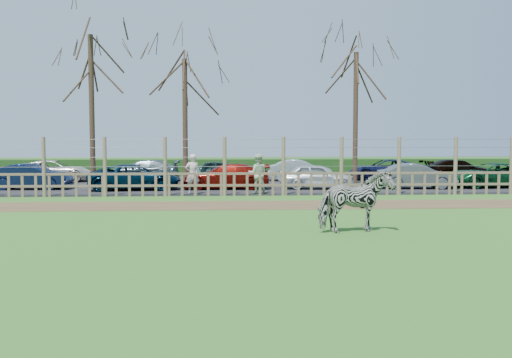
{
  "coord_description": "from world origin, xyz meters",
  "views": [
    {
      "loc": [
        -0.11,
        -16.1,
        2.4
      ],
      "look_at": [
        1.0,
        2.5,
        1.1
      ],
      "focal_mm": 40.0,
      "sensor_mm": 36.0,
      "label": 1
    }
  ],
  "objects": [
    {
      "name": "tree_mid",
      "position": [
        -2.0,
        13.5,
        4.87
      ],
      "size": [
        4.8,
        4.8,
        6.83
      ],
      "color": "#3D2B1E",
      "rests_on": "ground"
    },
    {
      "name": "hedge",
      "position": [
        0.0,
        21.5,
        0.55
      ],
      "size": [
        46.0,
        2.0,
        1.1
      ],
      "primitive_type": "cube",
      "color": "#1E4716",
      "rests_on": "ground"
    },
    {
      "name": "car_5",
      "position": [
        9.22,
        10.68,
        0.64
      ],
      "size": [
        3.72,
        1.52,
        1.2
      ],
      "primitive_type": "imported",
      "rotation": [
        0.0,
        0.0,
        1.5
      ],
      "color": "slate",
      "rests_on": "asphalt"
    },
    {
      "name": "crow",
      "position": [
        4.76,
        3.31,
        0.12
      ],
      "size": [
        0.29,
        0.22,
        0.24
      ],
      "color": "black",
      "rests_on": "ground"
    },
    {
      "name": "visitor_b",
      "position": [
        1.44,
        8.58,
        0.9
      ],
      "size": [
        0.89,
        0.72,
        1.72
      ],
      "primitive_type": "imported",
      "rotation": [
        0.0,
        0.0,
        3.06
      ],
      "color": "beige",
      "rests_on": "asphalt"
    },
    {
      "name": "car_8",
      "position": [
        -9.49,
        16.19,
        0.64
      ],
      "size": [
        4.54,
        2.52,
        1.2
      ],
      "primitive_type": "imported",
      "rotation": [
        0.0,
        0.0,
        1.7
      ],
      "color": "silver",
      "rests_on": "asphalt"
    },
    {
      "name": "asphalt",
      "position": [
        0.0,
        14.5,
        0.02
      ],
      "size": [
        44.0,
        13.0,
        0.04
      ],
      "primitive_type": "cube",
      "color": "#232326",
      "rests_on": "ground"
    },
    {
      "name": "car_13",
      "position": [
        13.36,
        15.64,
        0.64
      ],
      "size": [
        4.23,
        1.93,
        1.2
      ],
      "primitive_type": "imported",
      "rotation": [
        0.0,
        0.0,
        1.63
      ],
      "color": "black",
      "rests_on": "asphalt"
    },
    {
      "name": "zebra",
      "position": [
        3.31,
        -1.72,
        0.8
      ],
      "size": [
        2.05,
        1.3,
        1.6
      ],
      "primitive_type": "imported",
      "rotation": [
        0.0,
        0.0,
        1.82
      ],
      "color": "gray",
      "rests_on": "ground"
    },
    {
      "name": "car_10",
      "position": [
        -0.12,
        15.7,
        0.64
      ],
      "size": [
        3.56,
        1.52,
        1.2
      ],
      "primitive_type": "imported",
      "rotation": [
        0.0,
        0.0,
        1.6
      ],
      "color": "#23413A",
      "rests_on": "asphalt"
    },
    {
      "name": "car_6",
      "position": [
        13.06,
        11.09,
        0.64
      ],
      "size": [
        4.44,
        2.27,
        1.2
      ],
      "primitive_type": "imported",
      "rotation": [
        0.0,
        0.0,
        4.78
      ],
      "color": "#0D4B25",
      "rests_on": "asphalt"
    },
    {
      "name": "car_11",
      "position": [
        4.33,
        16.18,
        0.64
      ],
      "size": [
        3.71,
        1.48,
        1.2
      ],
      "primitive_type": "imported",
      "rotation": [
        0.0,
        0.0,
        1.51
      ],
      "color": "#B2C4BC",
      "rests_on": "asphalt"
    },
    {
      "name": "fence",
      "position": [
        0.0,
        8.0,
        0.8
      ],
      "size": [
        30.16,
        0.16,
        2.5
      ],
      "color": "brown",
      "rests_on": "ground"
    },
    {
      "name": "dirt_strip",
      "position": [
        0.0,
        4.5,
        0.01
      ],
      "size": [
        34.0,
        2.8,
        0.01
      ],
      "primitive_type": "cube",
      "color": "brown",
      "rests_on": "ground"
    },
    {
      "name": "car_4",
      "position": [
        4.41,
        10.74,
        0.64
      ],
      "size": [
        3.68,
        1.89,
        1.2
      ],
      "primitive_type": "imported",
      "rotation": [
        0.0,
        0.0,
        1.43
      ],
      "color": "silver",
      "rests_on": "asphalt"
    },
    {
      "name": "car_3",
      "position": [
        0.08,
        10.97,
        0.64
      ],
      "size": [
        4.19,
        1.83,
        1.2
      ],
      "primitive_type": "imported",
      "rotation": [
        0.0,
        0.0,
        4.68
      ],
      "color": "maroon",
      "rests_on": "asphalt"
    },
    {
      "name": "car_1",
      "position": [
        -9.12,
        11.34,
        0.64
      ],
      "size": [
        3.68,
        1.39,
        1.2
      ],
      "primitive_type": "imported",
      "rotation": [
        0.0,
        0.0,
        1.54
      ],
      "color": "#0E1B3C",
      "rests_on": "asphalt"
    },
    {
      "name": "ground",
      "position": [
        0.0,
        0.0,
        0.0
      ],
      "size": [
        120.0,
        120.0,
        0.0
      ],
      "primitive_type": "plane",
      "color": "#5C973C",
      "rests_on": "ground"
    },
    {
      "name": "visitor_a",
      "position": [
        -1.39,
        8.52,
        0.9
      ],
      "size": [
        0.72,
        0.58,
        1.72
      ],
      "primitive_type": "imported",
      "rotation": [
        0.0,
        0.0,
        3.44
      ],
      "color": "beige",
      "rests_on": "asphalt"
    },
    {
      "name": "tree_right",
      "position": [
        7.0,
        14.0,
        5.24
      ],
      "size": [
        4.8,
        4.8,
        7.35
      ],
      "color": "#3D2B1E",
      "rests_on": "ground"
    },
    {
      "name": "tree_left",
      "position": [
        -6.5,
        12.5,
        5.62
      ],
      "size": [
        4.8,
        4.8,
        7.88
      ],
      "color": "#3D2B1E",
      "rests_on": "ground"
    },
    {
      "name": "car_12",
      "position": [
        9.35,
        16.37,
        0.64
      ],
      "size": [
        4.52,
        2.48,
        1.2
      ],
      "primitive_type": "imported",
      "rotation": [
        0.0,
        0.0,
        4.6
      ],
      "color": "#181F4A",
      "rests_on": "asphalt"
    },
    {
      "name": "car_2",
      "position": [
        -4.19,
        10.77,
        0.64
      ],
      "size": [
        4.5,
        2.44,
        1.2
      ],
      "primitive_type": "imported",
      "rotation": [
        0.0,
        0.0,
        1.68
      ],
      "color": "#07233B",
      "rests_on": "asphalt"
    },
    {
      "name": "car_9",
      "position": [
        -4.59,
        16.34,
        0.64
      ],
      "size": [
        4.16,
        1.74,
        1.2
      ],
      "primitive_type": "imported",
      "rotation": [
        0.0,
        0.0,
        4.7
      ],
      "color": "slate",
      "rests_on": "asphalt"
    }
  ]
}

